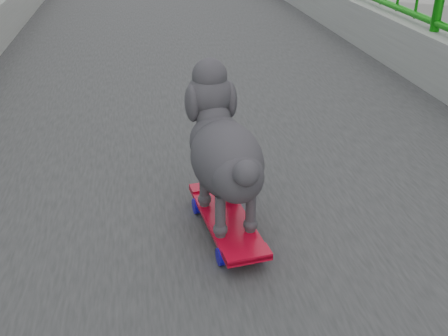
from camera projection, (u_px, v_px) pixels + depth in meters
skateboard at (226, 221)px, 1.73m from camera, size 0.20×0.49×0.06m
poodle at (224, 149)px, 1.64m from camera, size 0.26×0.52×0.44m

